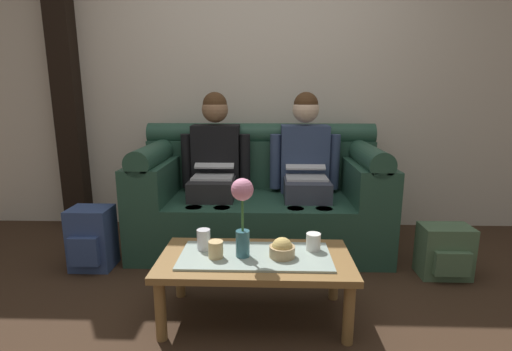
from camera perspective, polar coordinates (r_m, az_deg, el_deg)
name	(u,v)px	position (r m, az deg, el deg)	size (l,w,h in m)	color
ground_plane	(255,328)	(2.13, -0.21, -22.18)	(14.00, 14.00, 0.00)	#382619
back_wall_patterned	(261,66)	(3.46, 0.82, 16.32)	(6.00, 0.12, 2.90)	beige
timber_pillar	(65,65)	(3.78, -26.97, 14.70)	(0.20, 0.20, 2.90)	black
couch	(260,199)	(3.04, 0.58, -3.55)	(1.91, 0.88, 0.96)	#234738
person_left	(215,164)	(3.00, -6.30, 1.70)	(0.56, 0.67, 1.22)	#232326
person_right	(305,165)	(2.99, 7.51, 1.61)	(0.56, 0.67, 1.22)	#383D4C
coffee_table	(255,264)	(2.07, -0.11, -13.29)	(1.02, 0.52, 0.37)	olive
flower_vase	(242,208)	(1.93, -2.07, -4.90)	(0.12, 0.12, 0.42)	#336672
snack_bowl	(282,249)	(2.01, 3.98, -11.12)	(0.14, 0.14, 0.11)	tan
cup_near_left	(313,242)	(2.11, 8.69, -9.91)	(0.08, 0.08, 0.09)	white
cup_near_right	(216,249)	(2.00, -6.12, -11.09)	(0.08, 0.08, 0.09)	#DBB77A
cup_far_center	(204,239)	(2.11, -7.94, -9.58)	(0.07, 0.07, 0.11)	silver
backpack_left	(92,239)	(2.90, -23.65, -8.79)	(0.28, 0.27, 0.44)	#33477A
backpack_right	(445,252)	(2.85, 26.72, -10.32)	(0.32, 0.25, 0.35)	#4C6B4C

